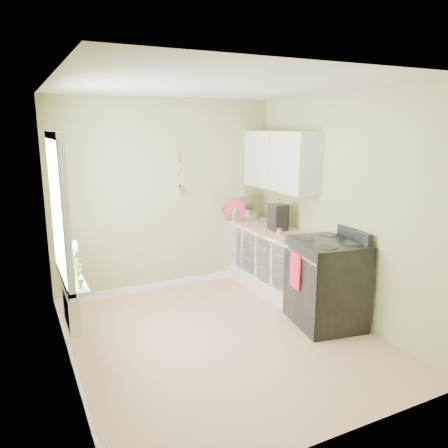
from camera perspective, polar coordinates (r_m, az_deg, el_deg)
name	(u,v)px	position (r m, az deg, el deg)	size (l,w,h in m)	color
floor	(222,339)	(5.04, -0.20, -14.83)	(3.20, 3.60, 0.02)	tan
ceiling	(222,85)	(4.49, -0.23, 17.69)	(3.20, 3.60, 0.02)	white
wall_back	(166,196)	(6.23, -7.55, 3.61)	(3.20, 0.02, 2.70)	tan
wall_left	(60,237)	(4.15, -20.64, -1.63)	(0.02, 3.60, 2.70)	tan
wall_right	(342,208)	(5.46, 15.16, 2.02)	(0.02, 3.60, 2.70)	tan
base_cabinets	(274,261)	(6.27, 6.50, -4.88)	(0.60, 1.60, 0.87)	white
countertop	(274,230)	(6.15, 6.52, -0.85)	(0.64, 1.60, 0.04)	#E1B489
upper_cabinets	(280,161)	(6.16, 7.31, 8.21)	(0.35, 1.40, 0.80)	white
window	(58,209)	(4.40, -20.90, 1.80)	(0.06, 1.14, 1.44)	white
window_sill	(71,276)	(4.57, -19.33, -6.38)	(0.18, 1.14, 0.04)	white
radiator	(71,309)	(4.64, -19.32, -10.47)	(0.12, 0.50, 0.35)	white
wall_utensils	(180,181)	(6.23, -5.77, 5.66)	(0.02, 0.14, 0.58)	#E1B489
stove	(326,282)	(5.34, 13.21, -7.40)	(0.86, 0.94, 1.15)	black
stand_mixer	(247,208)	(6.72, 2.98, 2.07)	(0.26, 0.37, 0.41)	#B2B2B7
kettle	(235,214)	(6.61, 1.43, 1.28)	(0.21, 0.12, 0.21)	silver
coffee_maker	(278,218)	(6.05, 7.07, 0.80)	(0.21, 0.23, 0.36)	black
red_tray	(235,210)	(6.60, 1.43, 1.86)	(0.34, 0.34, 0.02)	#C0293D
jar	(279,231)	(5.84, 7.23, -0.96)	(0.08, 0.08, 0.08)	#B7A78E
plant_a	(78,272)	(4.10, -18.56, -6.00)	(0.16, 0.11, 0.30)	#32612D
plant_b	(71,258)	(4.50, -19.34, -4.20)	(0.18, 0.15, 0.33)	#32612D
plant_c	(68,254)	(4.75, -19.71, -3.65)	(0.16, 0.16, 0.28)	#32612D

